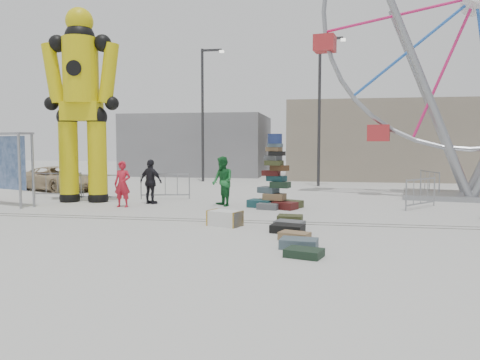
% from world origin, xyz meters
% --- Properties ---
extents(ground, '(90.00, 90.00, 0.00)m').
position_xyz_m(ground, '(0.00, 0.00, 0.00)').
color(ground, '#9E9E99').
rests_on(ground, ground).
extents(track_line_near, '(40.00, 0.04, 0.01)m').
position_xyz_m(track_line_near, '(0.00, 0.60, 0.00)').
color(track_line_near, '#47443F').
rests_on(track_line_near, ground).
extents(track_line_far, '(40.00, 0.04, 0.01)m').
position_xyz_m(track_line_far, '(0.00, 1.00, 0.00)').
color(track_line_far, '#47443F').
rests_on(track_line_far, ground).
extents(building_right, '(12.00, 8.00, 5.00)m').
position_xyz_m(building_right, '(7.00, 20.00, 2.50)').
color(building_right, gray).
rests_on(building_right, ground).
extents(building_left, '(10.00, 8.00, 4.40)m').
position_xyz_m(building_left, '(-6.00, 22.00, 2.20)').
color(building_left, gray).
rests_on(building_left, ground).
extents(lamp_post_right, '(1.41, 0.25, 8.00)m').
position_xyz_m(lamp_post_right, '(3.09, 13.00, 4.48)').
color(lamp_post_right, '#2D2D30').
rests_on(lamp_post_right, ground).
extents(lamp_post_left, '(1.41, 0.25, 8.00)m').
position_xyz_m(lamp_post_left, '(-3.91, 15.00, 4.48)').
color(lamp_post_left, '#2D2D30').
rests_on(lamp_post_left, ground).
extents(suitcase_tower, '(2.07, 1.71, 2.67)m').
position_xyz_m(suitcase_tower, '(1.49, 4.03, 0.75)').
color(suitcase_tower, '#18444A').
rests_on(suitcase_tower, ground).
extents(crash_test_dummy, '(3.12, 1.37, 7.82)m').
position_xyz_m(crash_test_dummy, '(-6.19, 4.43, 4.12)').
color(crash_test_dummy, black).
rests_on(crash_test_dummy, ground).
extents(ferris_wheel, '(12.50, 4.00, 14.70)m').
position_xyz_m(ferris_wheel, '(9.29, 8.20, 7.24)').
color(ferris_wheel, gray).
rests_on(ferris_wheel, ground).
extents(steamer_trunk, '(1.04, 0.82, 0.43)m').
position_xyz_m(steamer_trunk, '(0.47, 0.00, 0.21)').
color(steamer_trunk, silver).
rests_on(steamer_trunk, ground).
extents(row_case_0, '(0.75, 0.59, 0.20)m').
position_xyz_m(row_case_0, '(2.24, 0.98, 0.10)').
color(row_case_0, '#353B1D').
rests_on(row_case_0, ground).
extents(row_case_1, '(0.90, 0.74, 0.19)m').
position_xyz_m(row_case_1, '(2.28, 0.05, 0.09)').
color(row_case_1, '#56585E').
rests_on(row_case_1, ground).
extents(row_case_2, '(0.94, 0.73, 0.21)m').
position_xyz_m(row_case_2, '(2.28, -0.71, 0.11)').
color(row_case_2, black).
rests_on(row_case_2, ground).
extents(row_case_3, '(0.82, 0.66, 0.20)m').
position_xyz_m(row_case_3, '(2.52, -1.65, 0.10)').
color(row_case_3, olive).
rests_on(row_case_3, ground).
extents(row_case_4, '(0.87, 0.63, 0.22)m').
position_xyz_m(row_case_4, '(2.66, -2.50, 0.11)').
color(row_case_4, '#455862').
rests_on(row_case_4, ground).
extents(row_case_5, '(0.86, 0.73, 0.17)m').
position_xyz_m(row_case_5, '(2.80, -3.28, 0.09)').
color(row_case_5, black).
rests_on(row_case_5, ground).
extents(barricade_dummy_a, '(1.99, 0.44, 1.10)m').
position_xyz_m(barricade_dummy_a, '(-7.96, 5.49, 0.55)').
color(barricade_dummy_a, gray).
rests_on(barricade_dummy_a, ground).
extents(barricade_dummy_b, '(2.00, 0.31, 1.10)m').
position_xyz_m(barricade_dummy_b, '(-5.82, 4.67, 0.55)').
color(barricade_dummy_b, gray).
rests_on(barricade_dummy_b, ground).
extents(barricade_dummy_c, '(1.97, 0.56, 1.10)m').
position_xyz_m(barricade_dummy_c, '(-3.27, 5.82, 0.55)').
color(barricade_dummy_c, gray).
rests_on(barricade_dummy_c, ground).
extents(barricade_wheel_front, '(1.34, 1.61, 1.10)m').
position_xyz_m(barricade_wheel_front, '(6.65, 4.67, 0.55)').
color(barricade_wheel_front, gray).
rests_on(barricade_wheel_front, ground).
extents(barricade_wheel_back, '(0.47, 1.98, 1.10)m').
position_xyz_m(barricade_wheel_back, '(7.98, 9.44, 0.55)').
color(barricade_wheel_back, gray).
rests_on(barricade_wheel_back, ground).
extents(pedestrian_red, '(0.62, 0.41, 1.69)m').
position_xyz_m(pedestrian_red, '(-4.00, 3.21, 0.84)').
color(pedestrian_red, '#B5192A').
rests_on(pedestrian_red, ground).
extents(pedestrian_green, '(1.10, 1.14, 1.85)m').
position_xyz_m(pedestrian_green, '(-0.47, 4.12, 0.92)').
color(pedestrian_green, '#1A692D').
rests_on(pedestrian_green, ground).
extents(pedestrian_black, '(1.09, 0.72, 1.72)m').
position_xyz_m(pedestrian_black, '(-3.30, 4.22, 0.86)').
color(pedestrian_black, black).
rests_on(pedestrian_black, ground).
extents(parked_suv, '(4.73, 3.71, 1.19)m').
position_xyz_m(parked_suv, '(-9.63, 8.24, 0.60)').
color(parked_suv, tan).
rests_on(parked_suv, ground).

